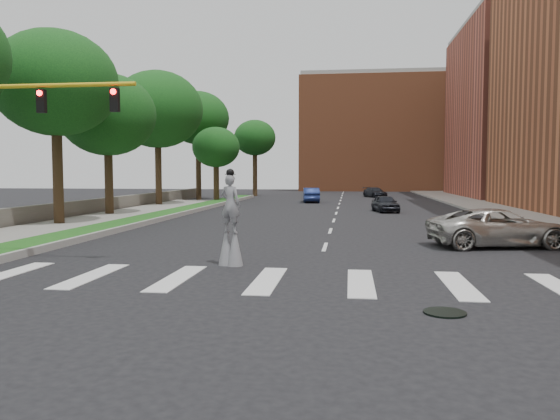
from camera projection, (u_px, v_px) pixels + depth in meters
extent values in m
plane|color=black|center=(311.00, 290.00, 13.96)|extent=(160.00, 160.00, 0.00)
cube|color=#195117|center=(155.00, 217.00, 35.20)|extent=(2.00, 60.00, 0.25)
cube|color=gray|center=(171.00, 217.00, 35.07)|extent=(0.20, 60.00, 0.28)
cube|color=gray|center=(19.00, 234.00, 25.69)|extent=(4.00, 60.00, 0.18)
cube|color=gray|center=(520.00, 215.00, 37.10)|extent=(5.00, 90.00, 0.18)
cube|color=#5B564E|center=(89.00, 207.00, 37.85)|extent=(0.50, 56.00, 1.10)
cylinder|color=black|center=(445.00, 313.00, 11.60)|extent=(0.90, 0.90, 0.04)
cube|color=#B35542|center=(531.00, 112.00, 63.90)|extent=(16.00, 22.00, 20.00)
cube|color=#A55733|center=(381.00, 135.00, 89.75)|extent=(26.00, 14.00, 18.00)
cylinder|color=gold|center=(58.00, 85.00, 17.59)|extent=(5.20, 0.14, 0.14)
cube|color=black|center=(41.00, 101.00, 17.70)|extent=(0.28, 0.18, 0.75)
cylinder|color=#FF0C0C|center=(39.00, 93.00, 17.58)|extent=(0.18, 0.06, 0.18)
cube|color=black|center=(115.00, 100.00, 17.38)|extent=(0.28, 0.18, 0.75)
cylinder|color=#FF0C0C|center=(113.00, 92.00, 17.27)|extent=(0.18, 0.06, 0.18)
cylinder|color=#312213|center=(235.00, 250.00, 17.47)|extent=(0.07, 0.07, 1.05)
cylinder|color=#312213|center=(226.00, 249.00, 17.60)|extent=(0.07, 0.07, 1.05)
cone|color=slate|center=(235.00, 246.00, 17.46)|extent=(0.52, 0.52, 1.31)
cone|color=slate|center=(226.00, 245.00, 17.59)|extent=(0.52, 0.52, 1.31)
imported|color=slate|center=(230.00, 204.00, 17.43)|extent=(0.79, 0.64, 1.88)
sphere|color=black|center=(230.00, 173.00, 17.36)|extent=(0.26, 0.26, 0.26)
cylinder|color=black|center=(230.00, 174.00, 17.37)|extent=(0.34, 0.34, 0.02)
cube|color=yellow|center=(232.00, 188.00, 17.52)|extent=(0.22, 0.05, 0.10)
imported|color=beige|center=(499.00, 228.00, 21.91)|extent=(5.93, 3.54, 1.54)
imported|color=black|center=(385.00, 203.00, 40.99)|extent=(2.20, 4.00, 1.29)
imported|color=navy|center=(311.00, 195.00, 54.12)|extent=(2.03, 4.52, 1.44)
imported|color=black|center=(375.00, 192.00, 64.68)|extent=(3.13, 4.38, 1.18)
cylinder|color=#312213|center=(58.00, 171.00, 30.10)|extent=(0.56, 0.56, 6.16)
ellipsoid|color=#113A14|center=(55.00, 83.00, 29.77)|extent=(6.78, 6.78, 5.76)
cylinder|color=#312213|center=(109.00, 178.00, 37.03)|extent=(0.56, 0.56, 5.24)
ellipsoid|color=#113A14|center=(107.00, 115.00, 36.73)|extent=(6.49, 6.49, 5.52)
cylinder|color=#312213|center=(158.00, 169.00, 47.87)|extent=(0.56, 0.56, 6.48)
ellipsoid|color=#113A14|center=(157.00, 109.00, 47.50)|extent=(7.89, 7.89, 6.70)
cylinder|color=#312213|center=(198.00, 167.00, 58.69)|extent=(0.56, 0.56, 7.11)
ellipsoid|color=#113A14|center=(198.00, 118.00, 58.32)|extent=(6.67, 6.67, 5.67)
cylinder|color=#312213|center=(216.00, 181.00, 54.37)|extent=(0.56, 0.56, 4.29)
ellipsoid|color=#113A14|center=(216.00, 147.00, 54.14)|extent=(4.71, 4.71, 4.01)
cylinder|color=#312213|center=(255.00, 172.00, 67.93)|extent=(0.56, 0.56, 5.96)
ellipsoid|color=#113A14|center=(255.00, 138.00, 67.63)|extent=(5.19, 5.19, 4.41)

